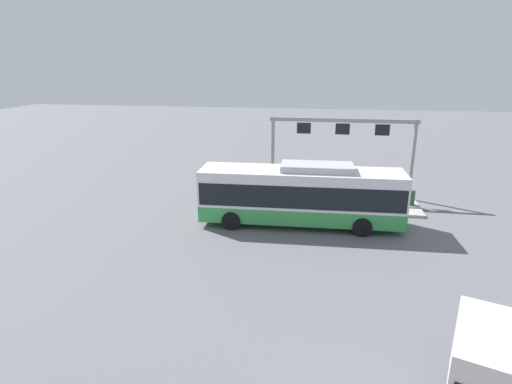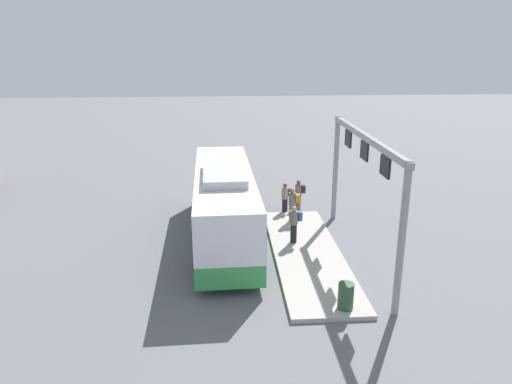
{
  "view_description": "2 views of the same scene",
  "coord_description": "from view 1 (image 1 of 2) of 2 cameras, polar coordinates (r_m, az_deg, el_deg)",
  "views": [
    {
      "loc": [
        -0.89,
        21.09,
        8.56
      ],
      "look_at": [
        2.76,
        -1.94,
        1.13
      ],
      "focal_mm": 28.58,
      "sensor_mm": 36.0,
      "label": 1
    },
    {
      "loc": [
        -20.23,
        0.04,
        8.56
      ],
      "look_at": [
        1.27,
        -1.51,
        1.78
      ],
      "focal_mm": 33.51,
      "sensor_mm": 36.0,
      "label": 2
    }
  ],
  "objects": [
    {
      "name": "platform_sign_gantry",
      "position": [
        27.07,
        11.92,
        7.07
      ],
      "size": [
        9.38,
        0.24,
        5.2
      ],
      "color": "gray",
      "rests_on": "ground"
    },
    {
      "name": "ground_plane",
      "position": [
        22.78,
        6.12,
        -4.51
      ],
      "size": [
        120.0,
        120.0,
        0.0
      ],
      "primitive_type": "plane",
      "color": "slate"
    },
    {
      "name": "person_boarding",
      "position": [
        26.56,
        -0.94,
        0.88
      ],
      "size": [
        0.35,
        0.53,
        1.67
      ],
      "rotation": [
        0.0,
        0.0,
        1.61
      ],
      "color": "slate",
      "rests_on": "ground"
    },
    {
      "name": "bus_main",
      "position": [
        22.16,
        6.28,
        -0.17
      ],
      "size": [
        10.94,
        2.91,
        3.46
      ],
      "rotation": [
        0.0,
        0.0,
        0.03
      ],
      "color": "green",
      "rests_on": "ground"
    },
    {
      "name": "trash_bin",
      "position": [
        26.84,
        20.8,
        -0.75
      ],
      "size": [
        0.52,
        0.52,
        0.9
      ],
      "primitive_type": "cylinder",
      "color": "#2D5133",
      "rests_on": "platform_curb"
    },
    {
      "name": "person_waiting_far",
      "position": [
        25.26,
        8.9,
        0.15
      ],
      "size": [
        0.48,
        0.6,
        1.67
      ],
      "rotation": [
        0.0,
        0.0,
        1.95
      ],
      "color": "black",
      "rests_on": "platform_curb"
    },
    {
      "name": "platform_curb",
      "position": [
        25.97,
        11.25,
        -1.74
      ],
      "size": [
        10.0,
        2.8,
        0.16
      ],
      "primitive_type": "cube",
      "color": "#B2ADA3",
      "rests_on": "ground"
    },
    {
      "name": "person_waiting_near",
      "position": [
        25.74,
        -0.11,
        0.33
      ],
      "size": [
        0.49,
        0.6,
        1.67
      ],
      "rotation": [
        0.0,
        0.0,
        1.97
      ],
      "color": "black",
      "rests_on": "ground"
    },
    {
      "name": "person_waiting_mid",
      "position": [
        25.67,
        3.16,
        0.63
      ],
      "size": [
        0.42,
        0.58,
        1.67
      ],
      "rotation": [
        0.0,
        0.0,
        1.35
      ],
      "color": "slate",
      "rests_on": "platform_curb"
    }
  ]
}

